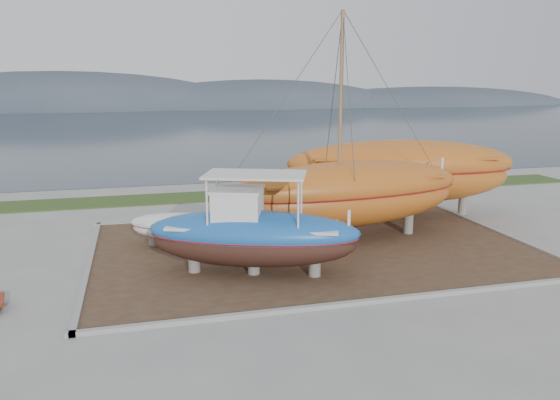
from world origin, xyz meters
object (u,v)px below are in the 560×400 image
object	(u,v)px
blue_caique	(253,225)
orange_bare_hull	(400,179)
white_dinghy	(183,230)
orange_sailboat	(352,130)

from	to	relation	value
blue_caique	orange_bare_hull	world-z (taller)	orange_bare_hull
white_dinghy	orange_sailboat	size ratio (longest dim) A/B	0.43
white_dinghy	orange_bare_hull	size ratio (longest dim) A/B	0.39
white_dinghy	orange_sailboat	bearing A→B (deg)	13.92
white_dinghy	orange_sailboat	world-z (taller)	orange_sailboat
orange_sailboat	orange_bare_hull	xyz separation A→B (m)	(4.21, 3.52, -2.95)
blue_caique	orange_sailboat	xyz separation A→B (m)	(4.99, 3.14, 3.02)
orange_bare_hull	white_dinghy	bearing A→B (deg)	-156.42
blue_caique	white_dinghy	xyz separation A→B (m)	(-2.21, 4.12, -1.18)
blue_caique	orange_bare_hull	distance (m)	11.36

